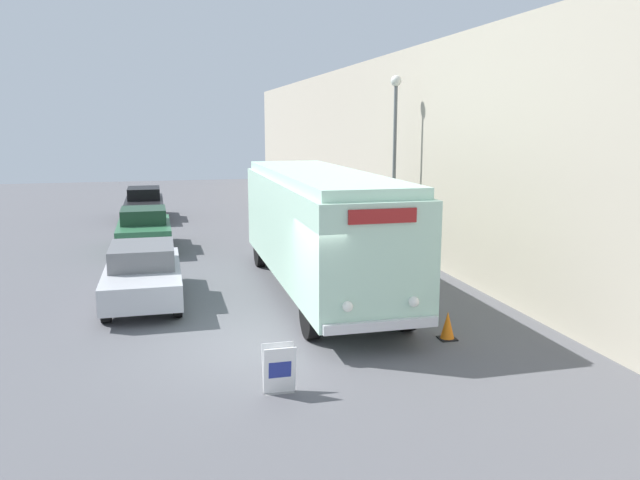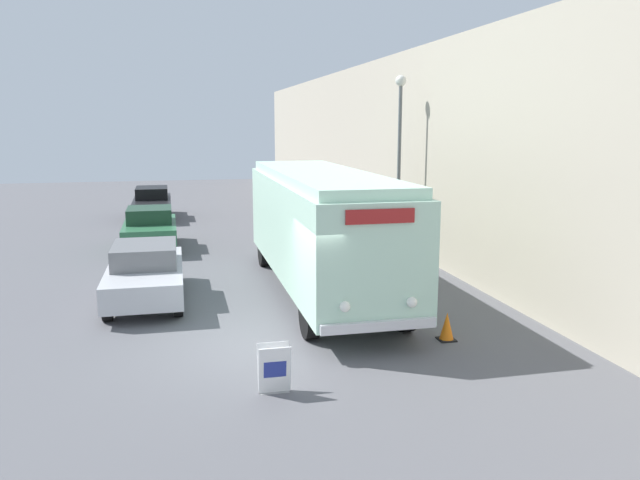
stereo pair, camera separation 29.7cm
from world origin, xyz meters
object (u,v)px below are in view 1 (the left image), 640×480
Objects in this scene: vintage_bus at (319,224)px; sign_board at (279,370)px; parked_car_near at (143,273)px; parked_car_mid at (144,229)px; streetlamp at (395,141)px; parked_car_far at (144,203)px; traffic_cone at (448,326)px.

vintage_bus is 11.83× the size of sign_board.
parked_car_mid is at bearing 91.28° from parked_car_near.
sign_board is 12.05m from streetlamp.
streetlamp is 1.48× the size of parked_car_mid.
vintage_bus is 6.69m from sign_board.
parked_car_far is 7.63× the size of traffic_cone.
sign_board is 13.72m from parked_car_mid.
traffic_cone is at bearing -61.55° from parked_car_mid.
sign_board is at bearing -156.00° from traffic_cone.
sign_board is 1.39× the size of traffic_cone.
vintage_bus is at bearing -72.34° from parked_car_far.
parked_car_near is at bearing 176.49° from vintage_bus.
vintage_bus is at bearing -57.63° from parked_car_mid.
streetlamp is 9.98× the size of traffic_cone.
parked_car_near is 0.99× the size of parked_car_far.
parked_car_mid is at bearing 119.15° from traffic_cone.
sign_board is 0.18× the size of parked_car_near.
sign_board is 0.18× the size of parked_car_far.
streetlamp reaches higher than parked_car_mid.
streetlamp is at bearing 59.68° from sign_board.
vintage_bus reaches higher than parked_car_far.
parked_car_mid is 0.88× the size of parked_car_far.
parked_car_mid is (-4.78, 7.34, -1.12)m from vintage_bus.
traffic_cone is at bearing -102.58° from streetlamp.
traffic_cone is at bearing -71.53° from parked_car_far.
parked_car_mid is at bearing -89.27° from parked_car_far.
parked_car_near is at bearing -156.81° from streetlamp.
traffic_cone is (6.53, -11.70, -0.47)m from parked_car_mid.
vintage_bus reaches higher than sign_board.
streetlamp is 14.46m from parked_car_far.
vintage_bus is 1.65× the size of streetlamp.
parked_car_near is 7.90m from traffic_cone.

